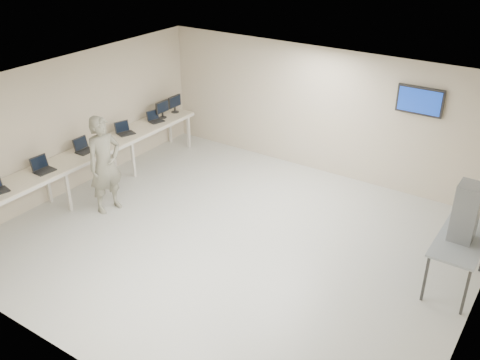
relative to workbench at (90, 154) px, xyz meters
The scene contains 11 objects.
room 3.67m from the workbench, ahead, with size 8.01×7.01×2.81m.
workbench is the anchor object (origin of this frame).
laptop_1 1.17m from the workbench, 90.83° to the right, with size 0.32×0.38×0.29m.
laptop_2 0.19m from the workbench, 128.66° to the right, with size 0.30×0.37×0.29m.
laptop_3 1.07m from the workbench, 93.09° to the left, with size 0.39×0.41×0.27m.
laptop_4 2.00m from the workbench, 90.12° to the left, with size 0.35×0.38×0.25m.
monitor_near 2.31m from the workbench, 90.28° to the left, with size 0.18×0.41×0.41m.
monitor_far 2.75m from the workbench, 90.24° to the left, with size 0.19×0.42×0.42m.
soldier 0.99m from the workbench, 25.20° to the right, with size 0.71×0.47×1.95m, color #606153.
side_table 7.24m from the workbench, ahead, with size 0.68×1.46×0.88m.
storage_bins 7.24m from the workbench, ahead, with size 0.35×0.39×0.92m.
Camera 1 is at (4.58, -6.65, 5.39)m, focal length 40.00 mm.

